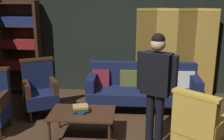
{
  "coord_description": "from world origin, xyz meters",
  "views": [
    {
      "loc": [
        0.35,
        -3.65,
        2.21
      ],
      "look_at": [
        0.0,
        0.8,
        0.95
      ],
      "focal_mm": 44.09,
      "sensor_mm": 36.0,
      "label": 1
    }
  ],
  "objects": [
    {
      "name": "book_tan_leather",
      "position": [
        -0.45,
        0.23,
        0.51
      ],
      "size": [
        0.27,
        0.23,
        0.04
      ],
      "primitive_type": "cube",
      "rotation": [
        0.0,
        0.0,
        0.26
      ],
      "color": "#9E7A47",
      "rests_on": "book_green_cloth"
    },
    {
      "name": "book_green_cloth",
      "position": [
        -0.45,
        0.23,
        0.47
      ],
      "size": [
        0.27,
        0.23,
        0.04
      ],
      "primitive_type": "cube",
      "rotation": [
        0.0,
        0.0,
        0.27
      ],
      "color": "#1E4C28",
      "rests_on": "book_navy_cloth"
    },
    {
      "name": "book_navy_cloth",
      "position": [
        -0.45,
        0.23,
        0.44
      ],
      "size": [
        0.24,
        0.24,
        0.03
      ],
      "primitive_type": "cube",
      "rotation": [
        0.0,
        0.0,
        -0.24
      ],
      "color": "navy",
      "rests_on": "coffee_table"
    },
    {
      "name": "coffee_table",
      "position": [
        -0.42,
        0.22,
        0.37
      ],
      "size": [
        1.0,
        0.64,
        0.42
      ],
      "color": "#382114",
      "rests_on": "ground_plane"
    },
    {
      "name": "back_wall",
      "position": [
        0.0,
        2.45,
        1.4
      ],
      "size": [
        7.2,
        0.1,
        2.8
      ],
      "primitive_type": "cube",
      "color": "black",
      "rests_on": "ground_plane"
    },
    {
      "name": "armchair_gilt_accent",
      "position": [
        1.22,
        -0.34,
        0.49
      ],
      "size": [
        0.81,
        0.81,
        1.04
      ],
      "color": "gold",
      "rests_on": "ground_plane"
    },
    {
      "name": "armchair_wing_left",
      "position": [
        -1.35,
        1.01,
        0.49
      ],
      "size": [
        0.78,
        0.78,
        1.04
      ],
      "color": "#382114",
      "rests_on": "ground_plane"
    },
    {
      "name": "standing_figure",
      "position": [
        0.68,
        -0.04,
        1.03
      ],
      "size": [
        0.53,
        0.37,
        1.7
      ],
      "color": "black",
      "rests_on": "ground_plane"
    },
    {
      "name": "folding_screen",
      "position": [
        1.26,
        2.25,
        0.99
      ],
      "size": [
        1.7,
        0.24,
        1.9
      ],
      "color": "olive",
      "rests_on": "ground_plane"
    },
    {
      "name": "bookshelf",
      "position": [
        -2.15,
        2.19,
        1.07
      ],
      "size": [
        0.9,
        0.32,
        2.05
      ],
      "color": "#382114",
      "rests_on": "ground_plane"
    },
    {
      "name": "velvet_couch",
      "position": [
        0.55,
        1.46,
        0.46
      ],
      "size": [
        2.12,
        0.78,
        0.88
      ],
      "color": "#382114",
      "rests_on": "ground_plane"
    }
  ]
}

